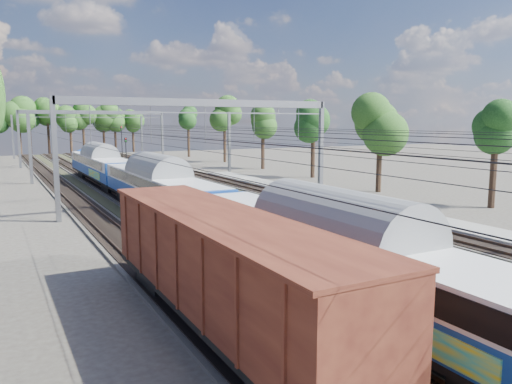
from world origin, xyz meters
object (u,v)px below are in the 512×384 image
signal_far (122,138)px  worker (134,176)px  signal_near (126,152)px  emu_train (159,182)px  freight_boxcar (220,265)px

signal_far → worker: bearing=-107.7°
signal_near → signal_far: signal_far is taller
worker → signal_near: 8.62m
emu_train → freight_boxcar: 21.75m
freight_boxcar → signal_near: size_ratio=3.06×
emu_train → worker: (3.88, 22.88, -1.92)m
freight_boxcar → emu_train: bearing=78.1°
freight_boxcar → signal_far: (16.72, 85.58, 1.51)m
worker → freight_boxcar: bearing=-178.8°
emu_train → freight_boxcar: emu_train is taller
freight_boxcar → signal_far: bearing=78.9°
worker → emu_train: bearing=-177.7°
emu_train → freight_boxcar: (-4.50, -21.28, -0.29)m
emu_train → signal_far: (12.22, 64.30, 1.22)m
emu_train → worker: size_ratio=41.28×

